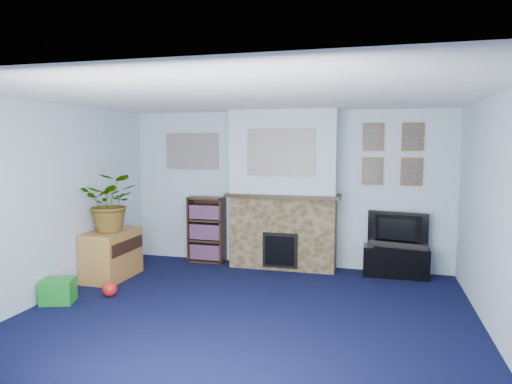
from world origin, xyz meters
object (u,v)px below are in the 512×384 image
(bookshelf, at_px, (207,231))
(sideboard, at_px, (112,254))
(tv_stand, at_px, (396,261))
(television, at_px, (397,230))

(bookshelf, height_order, sideboard, bookshelf)
(bookshelf, bearing_deg, sideboard, -128.97)
(sideboard, bearing_deg, tv_stand, 16.12)
(television, relative_size, sideboard, 0.97)
(tv_stand, xyz_separation_m, sideboard, (-3.90, -1.13, 0.12))
(tv_stand, bearing_deg, bookshelf, 178.50)
(tv_stand, distance_m, sideboard, 4.07)
(bookshelf, bearing_deg, television, -1.10)
(bookshelf, xyz_separation_m, sideboard, (-0.97, -1.21, -0.15))
(tv_stand, relative_size, sideboard, 1.03)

